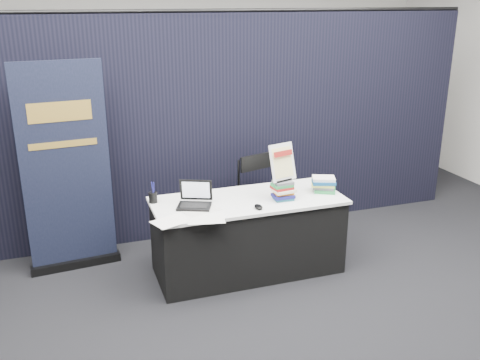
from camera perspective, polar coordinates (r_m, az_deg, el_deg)
name	(u,v)px	position (r m, az deg, el deg)	size (l,w,h in m)	color
floor	(268,298)	(4.90, 3.04, -12.47)	(8.00, 8.00, 0.00)	black
wall_back	(169,55)	(8.07, -7.62, 13.09)	(8.00, 0.02, 3.50)	beige
drape_partition	(216,128)	(5.85, -2.61, 5.58)	(6.00, 0.08, 2.40)	black
display_table	(248,235)	(5.17, 0.84, -5.91)	(1.80, 0.75, 0.75)	black
laptop	(193,200)	(4.86, -5.04, -2.18)	(0.36, 0.34, 0.23)	black
mouse	(258,207)	(4.80, 1.98, -2.87)	(0.07, 0.11, 0.04)	black
brochure_left	(171,221)	(4.58, -7.35, -4.38)	(0.31, 0.22, 0.00)	white
brochure_mid	(206,219)	(4.59, -3.67, -4.17)	(0.32, 0.23, 0.00)	white
brochure_right	(200,210)	(4.79, -4.25, -3.17)	(0.32, 0.23, 0.00)	silver
pen_cup	(153,197)	(4.99, -9.26, -1.84)	(0.08, 0.08, 0.10)	black
book_stack_tall	(283,190)	(5.01, 4.62, -1.09)	(0.19, 0.15, 0.18)	#1A5766
book_stack_short	(324,184)	(5.26, 8.96, -0.47)	(0.25, 0.23, 0.15)	#22813F
info_sign	(283,163)	(4.95, 4.56, 1.85)	(0.28, 0.17, 0.36)	black
pullup_banner	(68,181)	(5.31, -17.92, -0.15)	(0.86, 0.18, 2.03)	black
stacking_chair	(263,198)	(5.65, 2.42, -1.90)	(0.54, 0.55, 0.97)	black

